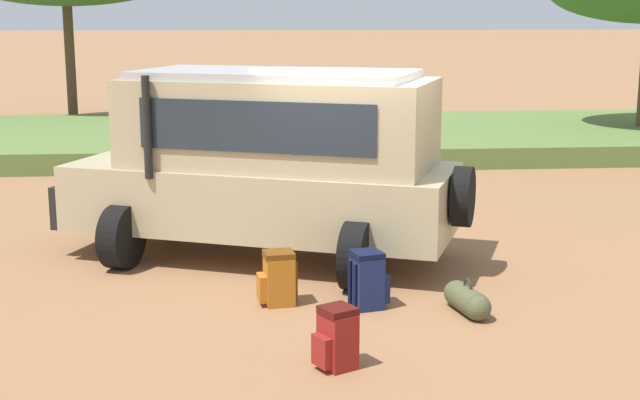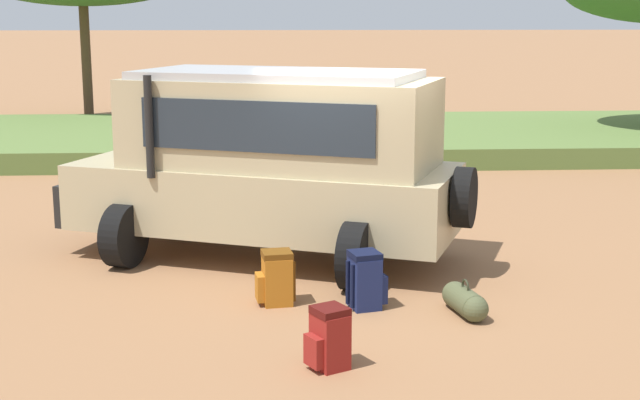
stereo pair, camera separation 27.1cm
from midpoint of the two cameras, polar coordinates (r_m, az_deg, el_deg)
name	(u,v)px [view 1 (the left image)]	position (r m, az deg, el deg)	size (l,w,h in m)	color
ground_plane	(357,269)	(11.18, 1.69, -4.46)	(320.00, 320.00, 0.00)	#936642
grass_bank	(302,138)	(21.34, -1.53, 4.00)	(120.00, 7.00, 0.44)	#5B7538
safari_vehicle	(270,160)	(11.43, -3.93, 2.54)	(5.40, 3.77, 2.44)	tan
backpack_beside_front_wheel	(368,280)	(9.69, 2.27, -5.15)	(0.45, 0.40, 0.63)	navy
backpack_cluster_center	(278,279)	(9.81, -3.50, -5.05)	(0.45, 0.36, 0.60)	#B26619
backpack_near_rear_wheel	(337,338)	(8.09, 0.10, -8.86)	(0.43, 0.40, 0.57)	maroon
duffel_bag_low_black_case	(356,261)	(10.89, 1.60, -3.93)	(0.38, 0.82, 0.45)	#4C5133
duffel_bag_soft_canvas	(467,300)	(9.66, 8.59, -6.35)	(0.39, 0.79, 0.39)	#4C5133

